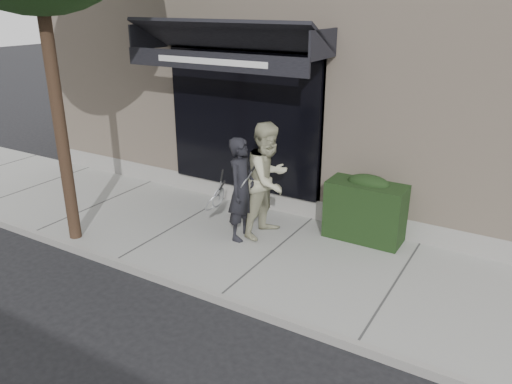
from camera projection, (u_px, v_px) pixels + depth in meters
The scene contains 7 objects.
ground at pixel (273, 257), 8.21m from camera, with size 80.00×80.00×0.00m, color black.
sidewalk at pixel (273, 254), 8.19m from camera, with size 20.00×3.00×0.12m, color gray.
curb at pixel (220, 299), 6.94m from camera, with size 20.00×0.10×0.14m, color gray.
building_facade at pixel (381, 58), 11.20m from camera, with size 14.30×8.04×5.64m.
hedge at pixel (366, 208), 8.45m from camera, with size 1.30×0.70×1.14m.
pedestrian_front at pixel (242, 189), 8.32m from camera, with size 0.68×0.85×1.77m.
pedestrian_back at pixel (268, 180), 8.43m from camera, with size 0.86×1.05×1.99m.
Camera 1 is at (3.48, -6.39, 3.96)m, focal length 35.00 mm.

